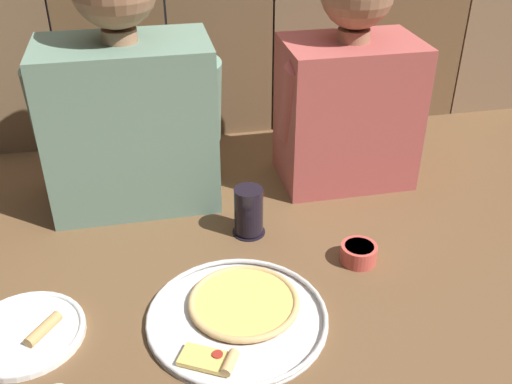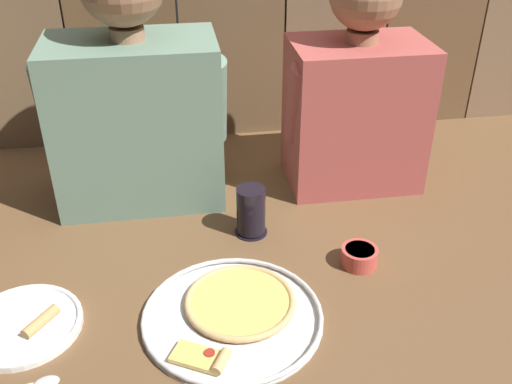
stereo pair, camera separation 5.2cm
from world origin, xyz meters
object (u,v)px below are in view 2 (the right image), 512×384
dipping_bowl (359,256)px  diner_left (134,92)px  diner_right (357,87)px  pizza_tray (235,312)px  dinner_plate (23,325)px  drinking_glass (251,211)px

dipping_bowl → diner_left: 0.66m
diner_left → diner_right: size_ratio=1.08×
pizza_tray → diner_right: 0.68m
dinner_plate → diner_right: size_ratio=0.38×
drinking_glass → diner_left: (-0.25, 0.22, 0.23)m
dinner_plate → diner_left: (0.23, 0.47, 0.28)m
drinking_glass → diner_right: size_ratio=0.20×
drinking_glass → dipping_bowl: size_ratio=1.49×
dinner_plate → dipping_bowl: 0.71m
drinking_glass → diner_left: diner_left is taller
dinner_plate → diner_right: 0.95m
diner_left → diner_right: bearing=-0.1°
pizza_tray → drinking_glass: bearing=75.1°
dipping_bowl → diner_left: size_ratio=0.13×
dipping_bowl → diner_left: diner_left is taller
dipping_bowl → diner_right: (0.09, 0.37, 0.25)m
dinner_plate → dipping_bowl: size_ratio=2.79×
dipping_bowl → diner_left: bearing=141.6°
drinking_glass → dinner_plate: bearing=-152.6°
drinking_glass → dipping_bowl: drinking_glass is taller
dipping_bowl → diner_left: (-0.47, 0.37, 0.27)m
pizza_tray → diner_left: diner_left is taller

